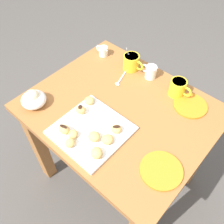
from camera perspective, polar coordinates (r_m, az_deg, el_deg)
name	(u,v)px	position (r m, az deg, el deg)	size (l,w,h in m)	color
ground_plane	(118,175)	(1.83, 1.32, -14.38)	(8.00, 8.00, 0.00)	#514C47
dining_table	(120,127)	(1.33, 1.77, -3.47)	(0.88, 0.74, 0.75)	#A36633
pastry_plate_square	(91,131)	(1.11, -4.85, -4.32)	(0.30, 0.30, 0.02)	white
coffee_mug_yellow_left	(131,62)	(1.39, 4.55, 11.53)	(0.13, 0.09, 0.13)	yellow
coffee_mug_yellow_right	(178,87)	(1.28, 15.09, 5.54)	(0.12, 0.08, 0.09)	yellow
cream_pitcher_white	(151,71)	(1.35, 8.95, 9.31)	(0.10, 0.06, 0.07)	white
ice_cream_bowl	(33,99)	(1.25, -17.78, 2.91)	(0.12, 0.12, 0.09)	white
chocolate_sauce_pitcher	(103,51)	(1.49, -2.06, 14.03)	(0.09, 0.05, 0.06)	white
saucer_orange_left	(190,105)	(1.27, 17.71, 1.45)	(0.17, 0.17, 0.01)	orange
saucer_orange_right	(161,170)	(1.03, 11.35, -13.11)	(0.18, 0.18, 0.01)	orange
loose_spoon_near_saucer	(121,78)	(1.35, 2.11, 7.78)	(0.06, 0.16, 0.01)	silver
beignet_0	(70,143)	(1.06, -9.72, -7.08)	(0.05, 0.04, 0.03)	#E5B260
beignet_1	(64,129)	(1.10, -11.08, -3.96)	(0.06, 0.04, 0.04)	#E5B260
chocolate_drizzle_1	(63,126)	(1.08, -11.25, -3.30)	(0.04, 0.01, 0.01)	black
beignet_2	(73,134)	(1.08, -9.02, -5.11)	(0.04, 0.04, 0.03)	#E5B260
beignet_3	(89,101)	(1.20, -5.27, 2.66)	(0.05, 0.05, 0.03)	#E5B260
beignet_4	(97,153)	(1.02, -3.59, -9.48)	(0.05, 0.06, 0.04)	#E5B260
beignet_5	(94,137)	(1.06, -4.17, -5.70)	(0.05, 0.05, 0.04)	#E5B260
beignet_6	(81,110)	(1.16, -7.31, 0.50)	(0.04, 0.05, 0.04)	#E5B260
chocolate_drizzle_6	(80,107)	(1.14, -7.42, 1.18)	(0.03, 0.02, 0.01)	black
beignet_7	(108,139)	(1.05, -1.04, -6.37)	(0.05, 0.05, 0.03)	#E5B260
beignet_8	(116,129)	(1.09, 1.02, -3.96)	(0.05, 0.05, 0.03)	#E5B260
chocolate_drizzle_8	(116,127)	(1.07, 1.03, -3.42)	(0.03, 0.02, 0.01)	black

